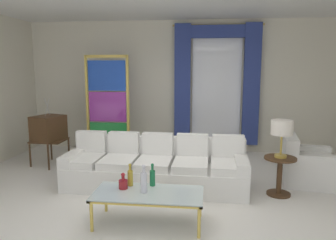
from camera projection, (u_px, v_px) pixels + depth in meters
The scene contains 15 objects.
ground_plane at pixel (165, 199), 4.84m from camera, with size 16.00×16.00×0.00m, color white.
wall_rear at pixel (182, 86), 7.60m from camera, with size 8.00×0.12×3.00m, color silver.
curtained_window at pixel (217, 76), 7.30m from camera, with size 2.00×0.17×2.70m.
couch_white_long at pixel (156, 168), 5.34m from camera, with size 2.94×0.98×0.86m.
coffee_table at pixel (148, 195), 4.03m from camera, with size 1.35×0.64×0.41m.
bottle_blue_decanter at pixel (130, 177), 4.24m from camera, with size 0.07×0.07×0.30m.
bottle_crystal_tall at pixel (144, 181), 4.00m from camera, with size 0.08×0.08×0.35m.
bottle_amber_squat at pixel (123, 183), 4.14m from camera, with size 0.11×0.11×0.21m.
bottle_ruby_flask at pixel (152, 177), 4.24m from camera, with size 0.07×0.07×0.30m.
vintage_tv at pixel (48, 129), 6.46m from camera, with size 0.67×0.72×1.35m.
armchair_white at pixel (305, 167), 5.48m from camera, with size 0.93×0.92×0.80m.
stained_glass_divider at pixel (108, 109), 7.01m from camera, with size 0.95×0.05×2.20m.
peacock_figurine at pixel (121, 152), 6.67m from camera, with size 0.44×0.60×0.50m.
round_side_table at pixel (280, 172), 4.96m from camera, with size 0.48×0.48×0.59m.
table_lamp_brass at pixel (282, 129), 4.85m from camera, with size 0.32×0.32×0.57m.
Camera 1 is at (0.60, -4.55, 1.94)m, focal length 34.80 mm.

